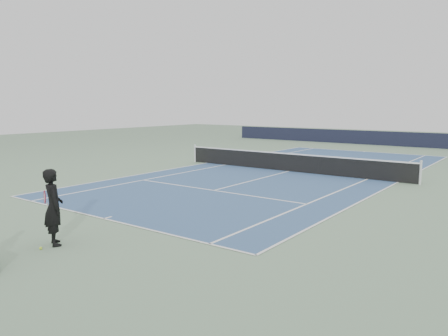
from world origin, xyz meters
The scene contains 6 objects.
ground centered at (0.00, 0.00, 0.00)m, with size 80.00×80.00×0.00m, color gray.
court_surface centered at (0.00, 0.00, 0.01)m, with size 10.97×23.77×0.01m, color #365681.
tennis_net centered at (0.00, 0.00, 0.50)m, with size 12.90×0.10×1.07m.
windscreen_far centered at (0.00, 17.88, 0.60)m, with size 30.00×0.25×1.20m, color black.
tennis_player centered at (1.02, -14.16, 0.96)m, with size 0.89×0.77×1.91m.
tennis_ball centered at (1.08, -14.60, 0.04)m, with size 0.07×0.07×0.07m, color #C0E22E.
Camera 1 is at (10.64, -20.11, 3.46)m, focal length 35.00 mm.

